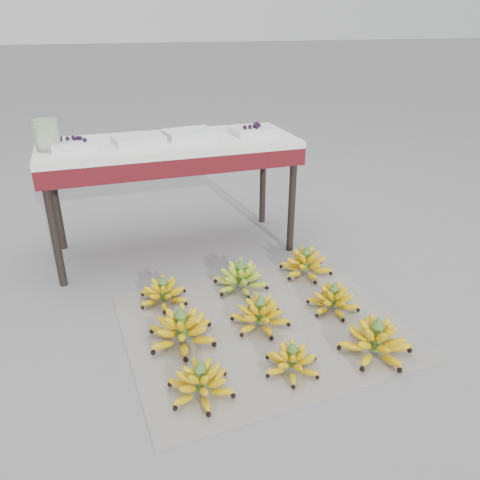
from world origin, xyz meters
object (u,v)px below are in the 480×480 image
object	(u,v)px
bunch_front_center	(292,361)
vendor_table	(170,154)
bunch_back_left	(164,293)
bunch_mid_left	(182,330)
bunch_back_right	(306,264)
tray_right	(189,134)
tray_left	(138,140)
glass_jar	(47,135)
bunch_front_left	(201,383)
bunch_mid_center	(260,315)
tray_far_left	(73,144)
tray_far_right	(253,131)
newspaper_mat	(263,325)
bunch_front_right	(375,341)
bunch_mid_right	(333,300)
bunch_back_center	(241,278)

from	to	relation	value
bunch_front_center	vendor_table	size ratio (longest dim) A/B	0.17
bunch_back_left	bunch_mid_left	bearing A→B (deg)	-99.87
bunch_front_center	bunch_back_left	xyz separation A→B (m)	(-0.40, 0.67, 0.00)
bunch_front_center	bunch_back_right	bearing A→B (deg)	58.56
vendor_table	tray_right	size ratio (longest dim) A/B	4.79
bunch_back_left	tray_left	world-z (taller)	tray_left
vendor_table	glass_jar	world-z (taller)	glass_jar
bunch_mid_left	vendor_table	xyz separation A→B (m)	(0.17, 0.94, 0.54)
bunch_front_left	bunch_mid_center	size ratio (longest dim) A/B	0.98
bunch_mid_left	tray_left	bearing A→B (deg)	91.57
bunch_back_left	bunch_front_center	bearing A→B (deg)	-72.23
tray_far_left	tray_far_right	distance (m)	1.01
bunch_back_right	newspaper_mat	bearing A→B (deg)	-160.96
bunch_front_center	bunch_back_right	xyz separation A→B (m)	(0.41, 0.71, 0.01)
bunch_mid_left	tray_right	size ratio (longest dim) A/B	1.05
bunch_front_right	bunch_mid_center	distance (m)	0.52
bunch_mid_right	vendor_table	size ratio (longest dim) A/B	0.19
bunch_back_left	tray_right	world-z (taller)	tray_right
bunch_front_right	vendor_table	xyz separation A→B (m)	(-0.59, 1.28, 0.54)
bunch_front_center	bunch_mid_right	bearing A→B (deg)	40.77
bunch_back_right	tray_far_left	size ratio (longest dim) A/B	1.50
bunch_mid_center	bunch_back_right	bearing A→B (deg)	26.15
newspaper_mat	bunch_mid_left	bearing A→B (deg)	-178.69
bunch_mid_center	tray_right	bearing A→B (deg)	79.03
vendor_table	tray_far_left	world-z (taller)	tray_far_left
tray_left	glass_jar	bearing A→B (deg)	179.38
vendor_table	tray_right	distance (m)	0.16
bunch_back_left	bunch_mid_center	bearing A→B (deg)	-54.08
tray_far_left	glass_jar	bearing A→B (deg)	-179.11
newspaper_mat	bunch_front_left	size ratio (longest dim) A/B	3.79
vendor_table	tray_far_right	world-z (taller)	tray_far_right
bunch_mid_right	vendor_table	world-z (taller)	vendor_table
bunch_front_right	tray_right	distance (m)	1.52
bunch_back_right	glass_jar	xyz separation A→B (m)	(-1.26, 0.53, 0.70)
bunch_mid_left	bunch_back_right	world-z (taller)	bunch_mid_left
bunch_mid_right	bunch_mid_center	bearing A→B (deg)	175.17
bunch_front_center	vendor_table	xyz separation A→B (m)	(-0.22, 1.26, 0.55)
bunch_mid_right	tray_left	size ratio (longest dim) A/B	0.95
bunch_mid_right	bunch_back_center	bearing A→B (deg)	130.81
newspaper_mat	bunch_back_right	xyz separation A→B (m)	(0.41, 0.38, 0.06)
bunch_front_right	tray_far_left	size ratio (longest dim) A/B	1.42
bunch_mid_center	tray_right	distance (m)	1.16
glass_jar	bunch_back_left	bearing A→B (deg)	-51.51
bunch_front_left	bunch_mid_center	xyz separation A→B (m)	(0.37, 0.34, 0.00)
vendor_table	tray_far_left	bearing A→B (deg)	-177.51
newspaper_mat	bunch_front_right	bearing A→B (deg)	-42.86
bunch_front_center	bunch_back_left	world-z (taller)	bunch_back_left
bunch_mid_center	bunch_back_left	size ratio (longest dim) A/B	1.12
tray_far_left	bunch_front_center	bearing A→B (deg)	-59.48
bunch_front_right	bunch_front_center	bearing A→B (deg)	166.50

